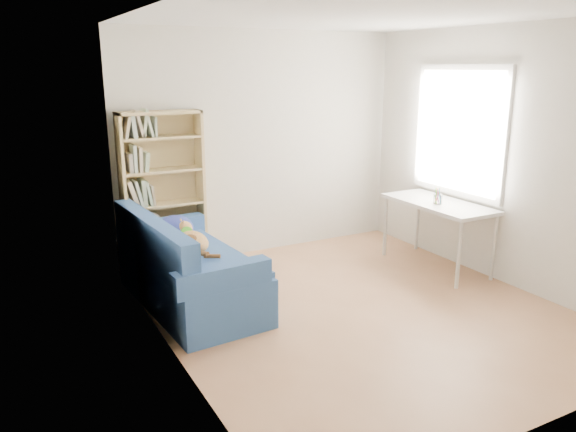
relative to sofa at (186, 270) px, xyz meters
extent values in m
plane|color=#986644|center=(1.35, -0.88, -0.34)|extent=(4.00, 4.00, 0.00)
cube|color=silver|center=(1.35, 1.12, 0.96)|extent=(3.50, 0.04, 2.60)
cube|color=silver|center=(1.35, -2.88, 0.96)|extent=(3.50, 0.04, 2.60)
cube|color=silver|center=(-0.40, -0.88, 0.96)|extent=(0.04, 4.00, 2.60)
cube|color=silver|center=(3.10, -0.88, 0.96)|extent=(0.04, 4.00, 2.60)
cube|color=white|center=(1.35, -0.88, 2.26)|extent=(3.50, 4.00, 0.04)
cube|color=white|center=(3.09, -0.28, 1.16)|extent=(0.01, 1.20, 1.30)
cube|color=navy|center=(0.04, -0.03, -0.12)|extent=(0.97, 1.84, 0.44)
cube|color=navy|center=(-0.30, -0.03, 0.32)|extent=(0.29, 1.79, 0.44)
cube|color=navy|center=(0.04, 0.78, 0.21)|extent=(0.85, 0.22, 0.20)
cube|color=navy|center=(0.04, -0.84, 0.21)|extent=(0.85, 0.22, 0.20)
cube|color=navy|center=(0.06, -0.03, 0.13)|extent=(0.94, 1.69, 0.05)
ellipsoid|color=#2F3B99|center=(0.07, 0.54, 0.25)|extent=(0.37, 0.41, 0.28)
ellipsoid|color=#B56314|center=(0.11, 0.07, 0.24)|extent=(0.25, 0.45, 0.18)
ellipsoid|color=silver|center=(0.18, 0.20, 0.22)|extent=(0.15, 0.20, 0.11)
ellipsoid|color=#3D2310|center=(0.08, 0.02, 0.28)|extent=(0.15, 0.23, 0.09)
sphere|color=#B56314|center=(0.13, 0.39, 0.28)|extent=(0.16, 0.16, 0.16)
cone|color=#B56314|center=(0.11, 0.43, 0.36)|extent=(0.07, 0.07, 0.08)
cone|color=#B56314|center=(0.11, 0.35, 0.36)|extent=(0.06, 0.07, 0.08)
cylinder|color=green|center=(0.13, 0.31, 0.26)|extent=(0.12, 0.04, 0.12)
cylinder|color=#3D2310|center=(0.09, -0.19, 0.20)|extent=(0.11, 0.18, 0.06)
cube|color=tan|center=(-0.33, 0.97, 0.53)|extent=(0.03, 0.27, 1.74)
cube|color=tan|center=(0.51, 0.97, 0.53)|extent=(0.03, 0.27, 1.74)
cube|color=tan|center=(0.09, 0.97, 1.39)|extent=(0.87, 0.27, 0.03)
cube|color=tan|center=(0.09, 0.97, -0.32)|extent=(0.87, 0.27, 0.03)
cube|color=tan|center=(0.09, 1.09, 0.53)|extent=(0.87, 0.02, 1.74)
cube|color=white|center=(2.78, -0.34, 0.39)|extent=(0.59, 1.29, 0.04)
cylinder|color=silver|center=(3.03, 0.25, 0.02)|extent=(0.04, 0.04, 0.71)
cylinder|color=silver|center=(3.03, -0.94, 0.02)|extent=(0.04, 0.04, 0.71)
cylinder|color=silver|center=(2.54, 0.25, 0.02)|extent=(0.04, 0.04, 0.71)
cylinder|color=silver|center=(2.54, -0.94, 0.02)|extent=(0.04, 0.04, 0.71)
cylinder|color=white|center=(2.72, -0.40, 0.46)|extent=(0.09, 0.09, 0.11)
camera|label=1|loc=(-1.50, -4.83, 1.85)|focal=35.00mm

